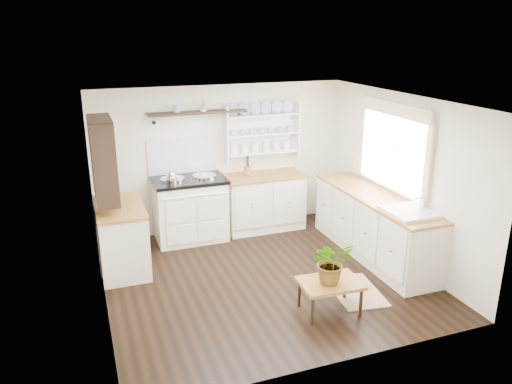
{
  "coord_description": "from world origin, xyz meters",
  "views": [
    {
      "loc": [
        -2.12,
        -5.49,
        3.11
      ],
      "look_at": [
        -0.02,
        0.25,
        1.1
      ],
      "focal_mm": 35.0,
      "sensor_mm": 36.0,
      "label": 1
    }
  ],
  "objects": [
    {
      "name": "potted_plant",
      "position": [
        0.41,
        -1.03,
        0.62
      ],
      "size": [
        0.48,
        0.42,
        0.5
      ],
      "primitive_type": "imported",
      "rotation": [
        0.0,
        0.0,
        -0.07
      ],
      "color": "#3F7233",
      "rests_on": "center_table"
    },
    {
      "name": "wall_back",
      "position": [
        0.0,
        1.9,
        1.15
      ],
      "size": [
        4.0,
        0.02,
        2.3
      ],
      "primitive_type": "cube",
      "color": "#ECE6CC",
      "rests_on": "ground"
    },
    {
      "name": "left_cabinets",
      "position": [
        -1.7,
        0.9,
        0.46
      ],
      "size": [
        0.62,
        1.13,
        0.9
      ],
      "color": "beige",
      "rests_on": "floor"
    },
    {
      "name": "wall_left",
      "position": [
        -2.0,
        0.0,
        1.15
      ],
      "size": [
        0.02,
        3.8,
        2.3
      ],
      "primitive_type": "cube",
      "color": "#ECE6CC",
      "rests_on": "ground"
    },
    {
      "name": "center_table",
      "position": [
        0.41,
        -1.03,
        0.33
      ],
      "size": [
        0.71,
        0.53,
        0.37
      ],
      "rotation": [
        0.0,
        0.0,
        -0.05
      ],
      "color": "brown",
      "rests_on": "floor"
    },
    {
      "name": "back_cabinets",
      "position": [
        0.6,
        1.6,
        0.46
      ],
      "size": [
        1.27,
        0.63,
        0.9
      ],
      "color": "beige",
      "rests_on": "floor"
    },
    {
      "name": "left_shelving",
      "position": [
        -1.84,
        0.9,
        1.55
      ],
      "size": [
        0.28,
        0.8,
        1.05
      ],
      "primitive_type": "cube",
      "color": "black",
      "rests_on": "wall_left"
    },
    {
      "name": "right_cabinets",
      "position": [
        1.7,
        0.1,
        0.46
      ],
      "size": [
        0.62,
        2.43,
        0.9
      ],
      "color": "beige",
      "rests_on": "floor"
    },
    {
      "name": "utensil_crock",
      "position": [
        0.35,
        1.68,
        0.97
      ],
      "size": [
        0.11,
        0.11,
        0.13
      ],
      "primitive_type": "cylinder",
      "color": "brown",
      "rests_on": "back_cabinets"
    },
    {
      "name": "floor",
      "position": [
        0.0,
        0.0,
        0.0
      ],
      "size": [
        4.0,
        3.8,
        0.01
      ],
      "primitive_type": "cube",
      "color": "black",
      "rests_on": "ground"
    },
    {
      "name": "wall_right",
      "position": [
        2.0,
        0.0,
        1.15
      ],
      "size": [
        0.02,
        3.8,
        2.3
      ],
      "primitive_type": "cube",
      "color": "#ECE6CC",
      "rests_on": "ground"
    },
    {
      "name": "kettle",
      "position": [
        -0.89,
        1.45,
        1.03
      ],
      "size": [
        0.17,
        0.17,
        0.21
      ],
      "primitive_type": null,
      "color": "silver",
      "rests_on": "aga_cooker"
    },
    {
      "name": "belfast_sink",
      "position": [
        1.7,
        -0.65,
        0.8
      ],
      "size": [
        0.55,
        0.6,
        0.45
      ],
      "color": "white",
      "rests_on": "right_cabinets"
    },
    {
      "name": "window",
      "position": [
        1.95,
        0.15,
        1.56
      ],
      "size": [
        0.08,
        1.55,
        1.22
      ],
      "color": "white",
      "rests_on": "wall_right"
    },
    {
      "name": "floor_rug",
      "position": [
        0.92,
        -0.76,
        0.01
      ],
      "size": [
        0.66,
        0.92,
        0.02
      ],
      "primitive_type": "cube",
      "rotation": [
        0.0,
        0.0,
        -0.14
      ],
      "color": "#A0775D",
      "rests_on": "floor"
    },
    {
      "name": "aga_cooker",
      "position": [
        -0.61,
        1.57,
        0.49
      ],
      "size": [
        1.09,
        0.75,
        1.0
      ],
      "color": "white",
      "rests_on": "floor"
    },
    {
      "name": "plate_rack",
      "position": [
        0.65,
        1.86,
        1.56
      ],
      "size": [
        1.2,
        0.22,
        0.9
      ],
      "color": "white",
      "rests_on": "wall_back"
    },
    {
      "name": "high_shelf",
      "position": [
        -0.4,
        1.78,
        1.91
      ],
      "size": [
        1.5,
        0.29,
        0.16
      ],
      "color": "black",
      "rests_on": "wall_back"
    },
    {
      "name": "ceiling",
      "position": [
        0.0,
        0.0,
        2.3
      ],
      "size": [
        4.0,
        3.8,
        0.01
      ],
      "primitive_type": "cube",
      "color": "white",
      "rests_on": "wall_back"
    }
  ]
}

